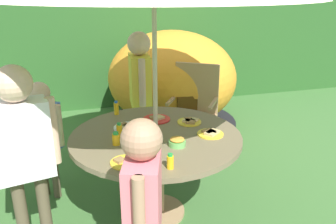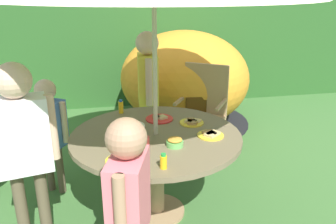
{
  "view_description": "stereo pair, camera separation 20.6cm",
  "coord_description": "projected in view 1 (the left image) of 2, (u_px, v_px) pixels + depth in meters",
  "views": [
    {
      "loc": [
        -0.61,
        -2.53,
        1.89
      ],
      "look_at": [
        0.1,
        -0.02,
        0.95
      ],
      "focal_mm": 37.3,
      "sensor_mm": 36.0,
      "label": 1
    },
    {
      "loc": [
        -0.41,
        -2.58,
        1.89
      ],
      "look_at": [
        0.1,
        -0.02,
        0.95
      ],
      "focal_mm": 37.3,
      "sensor_mm": 36.0,
      "label": 2
    }
  ],
  "objects": [
    {
      "name": "child_in_pink_shirt",
      "position": [
        143.0,
        199.0,
        1.87
      ],
      "size": [
        0.27,
        0.42,
        1.27
      ],
      "rotation": [
        0.0,
        0.0,
        1.26
      ],
      "color": "navy",
      "rests_on": "ground_plane"
    },
    {
      "name": "dome_tent",
      "position": [
        172.0,
        78.0,
        4.96
      ],
      "size": [
        1.98,
        1.98,
        1.32
      ],
      "rotation": [
        0.0,
        0.0,
        0.05
      ],
      "color": "orange",
      "rests_on": "ground_plane"
    },
    {
      "name": "plate_near_right",
      "position": [
        156.0,
        119.0,
        3.14
      ],
      "size": [
        0.25,
        0.25,
        0.03
      ],
      "color": "red",
      "rests_on": "garden_table"
    },
    {
      "name": "hedge_backdrop",
      "position": [
        108.0,
        43.0,
        5.75
      ],
      "size": [
        9.0,
        0.7,
        1.98
      ],
      "primitive_type": "cube",
      "color": "#285623",
      "rests_on": "ground_plane"
    },
    {
      "name": "child_in_white_shirt",
      "position": [
        22.0,
        141.0,
        2.34
      ],
      "size": [
        0.47,
        0.28,
        1.43
      ],
      "rotation": [
        0.0,
        0.0,
        0.21
      ],
      "color": "brown",
      "rests_on": "ground_plane"
    },
    {
      "name": "juice_bottle_near_left",
      "position": [
        116.0,
        139.0,
        2.64
      ],
      "size": [
        0.06,
        0.06,
        0.1
      ],
      "color": "yellow",
      "rests_on": "garden_table"
    },
    {
      "name": "plate_center_front",
      "position": [
        127.0,
        162.0,
        2.38
      ],
      "size": [
        0.22,
        0.22,
        0.03
      ],
      "color": "yellow",
      "rests_on": "garden_table"
    },
    {
      "name": "plate_mid_left",
      "position": [
        189.0,
        121.0,
        3.07
      ],
      "size": [
        0.21,
        0.21,
        0.03
      ],
      "color": "yellow",
      "rests_on": "garden_table"
    },
    {
      "name": "child_in_blue_shirt",
      "position": [
        43.0,
        126.0,
        3.1
      ],
      "size": [
        0.34,
        0.29,
        1.12
      ],
      "rotation": [
        0.0,
        0.0,
        -0.53
      ],
      "color": "brown",
      "rests_on": "ground_plane"
    },
    {
      "name": "plate_center_back",
      "position": [
        211.0,
        133.0,
        2.83
      ],
      "size": [
        0.21,
        0.21,
        0.03
      ],
      "color": "yellow",
      "rests_on": "garden_table"
    },
    {
      "name": "garden_table",
      "position": [
        156.0,
        148.0,
        2.87
      ],
      "size": [
        1.39,
        1.39,
        0.75
      ],
      "color": "tan",
      "rests_on": "ground_plane"
    },
    {
      "name": "ground_plane",
      "position": [
        157.0,
        213.0,
        3.09
      ],
      "size": [
        10.0,
        10.0,
        0.02
      ],
      "primitive_type": "cube",
      "color": "#3D6B33"
    },
    {
      "name": "child_in_yellow_shirt",
      "position": [
        140.0,
        81.0,
        3.77
      ],
      "size": [
        0.25,
        0.49,
        1.45
      ],
      "rotation": [
        0.0,
        0.0,
        -1.65
      ],
      "color": "#3F3F47",
      "rests_on": "ground_plane"
    },
    {
      "name": "juice_bottle_front_edge",
      "position": [
        170.0,
        162.0,
        2.29
      ],
      "size": [
        0.05,
        0.05,
        0.11
      ],
      "color": "yellow",
      "rests_on": "garden_table"
    },
    {
      "name": "juice_bottle_far_right",
      "position": [
        116.0,
        108.0,
        3.26
      ],
      "size": [
        0.05,
        0.05,
        0.13
      ],
      "color": "yellow",
      "rests_on": "garden_table"
    },
    {
      "name": "juice_bottle_far_left",
      "position": [
        119.0,
        131.0,
        2.75
      ],
      "size": [
        0.04,
        0.04,
        0.13
      ],
      "color": "yellow",
      "rests_on": "garden_table"
    },
    {
      "name": "plate_mid_right",
      "position": [
        128.0,
        127.0,
        2.96
      ],
      "size": [
        0.25,
        0.25,
        0.03
      ],
      "color": "white",
      "rests_on": "garden_table"
    },
    {
      "name": "cup_near",
      "position": [
        147.0,
        142.0,
        2.61
      ],
      "size": [
        0.07,
        0.07,
        0.07
      ],
      "primitive_type": "cylinder",
      "color": "#E04C47",
      "rests_on": "garden_table"
    },
    {
      "name": "wooden_chair",
      "position": [
        194.0,
        105.0,
        4.1
      ],
      "size": [
        0.67,
        0.65,
        1.05
      ],
      "rotation": [
        0.0,
        0.0,
        -0.58
      ],
      "color": "tan",
      "rests_on": "ground_plane"
    },
    {
      "name": "snack_bowl",
      "position": [
        177.0,
        142.0,
        2.62
      ],
      "size": [
        0.13,
        0.13,
        0.07
      ],
      "color": "#66B259",
      "rests_on": "garden_table"
    }
  ]
}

